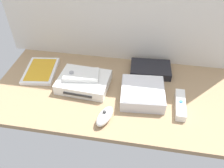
{
  "coord_description": "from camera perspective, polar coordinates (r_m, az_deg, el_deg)",
  "views": [
    {
      "loc": [
        11.91,
        -70.01,
        66.76
      ],
      "look_at": [
        0.0,
        0.0,
        4.0
      ],
      "focal_mm": 37.25,
      "sensor_mm": 36.0,
      "label": 1
    }
  ],
  "objects": [
    {
      "name": "ground_plane",
      "position": [
        0.98,
        0.0,
        -2.19
      ],
      "size": [
        100.0,
        48.0,
        2.0
      ],
      "primitive_type": "cube",
      "color": "#9E7F5B",
      "rests_on": "ground"
    },
    {
      "name": "game_console",
      "position": [
        0.99,
        -6.93,
        0.5
      ],
      "size": [
        21.94,
        17.48,
        4.4
      ],
      "rotation": [
        0.0,
        0.0,
        -0.06
      ],
      "color": "white",
      "rests_on": "ground_plane"
    },
    {
      "name": "mini_computer",
      "position": [
        0.94,
        7.48,
        -2.21
      ],
      "size": [
        18.29,
        18.29,
        5.3
      ],
      "rotation": [
        0.0,
        0.0,
        0.08
      ],
      "color": "silver",
      "rests_on": "ground_plane"
    },
    {
      "name": "game_case",
      "position": [
        1.12,
        -17.07,
        3.16
      ],
      "size": [
        16.0,
        20.64,
        1.56
      ],
      "rotation": [
        0.0,
        0.0,
        0.13
      ],
      "color": "white",
      "rests_on": "ground_plane"
    },
    {
      "name": "network_router",
      "position": [
        1.08,
        9.41,
        3.6
      ],
      "size": [
        18.67,
        13.14,
        3.4
      ],
      "rotation": [
        0.0,
        0.0,
        0.06
      ],
      "color": "black",
      "rests_on": "ground_plane"
    },
    {
      "name": "remote_wand",
      "position": [
        0.94,
        16.41,
        -4.87
      ],
      "size": [
        3.77,
        14.84,
        3.4
      ],
      "rotation": [
        0.0,
        0.0,
        -0.01
      ],
      "color": "white",
      "rests_on": "ground_plane"
    },
    {
      "name": "remote_nunchuk",
      "position": [
        0.85,
        -1.89,
        -7.88
      ],
      "size": [
        7.33,
        10.88,
        5.1
      ],
      "rotation": [
        0.0,
        0.0,
        -0.32
      ],
      "color": "white",
      "rests_on": "ground_plane"
    },
    {
      "name": "remote_classic_pad",
      "position": [
        0.98,
        -7.55,
        2.26
      ],
      "size": [
        15.39,
        9.97,
        2.4
      ],
      "rotation": [
        0.0,
        0.0,
        0.14
      ],
      "color": "white",
      "rests_on": "game_console"
    }
  ]
}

